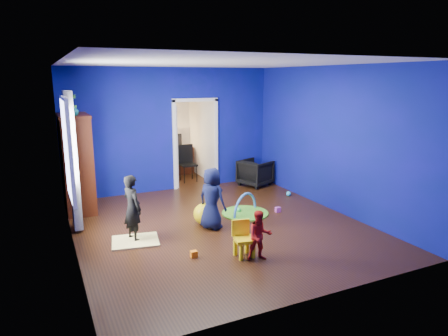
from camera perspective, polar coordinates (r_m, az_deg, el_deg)
name	(u,v)px	position (r m, az deg, el deg)	size (l,w,h in m)	color
floor	(220,226)	(7.41, -0.64, -8.24)	(5.00, 5.50, 0.01)	black
ceiling	(219,63)	(6.92, -0.70, 14.78)	(5.00, 5.50, 0.01)	white
wall_back	(171,130)	(9.57, -7.52, 5.41)	(5.00, 0.02, 2.90)	navy
wall_front	(318,185)	(4.71, 13.28, -2.42)	(5.00, 0.02, 2.90)	navy
wall_left	(68,160)	(6.43, -21.43, 1.05)	(0.02, 5.50, 2.90)	navy
wall_right	(332,139)	(8.36, 15.18, 4.02)	(0.02, 5.50, 2.90)	navy
alcove	(183,132)	(10.60, -5.83, 5.08)	(1.00, 1.75, 2.50)	silver
armchair	(255,173)	(10.06, 4.49, -0.66)	(0.70, 0.72, 0.66)	black
child_black	(132,208)	(6.78, -12.96, -5.58)	(0.41, 0.27, 1.12)	black
child_navy	(212,199)	(7.12, -1.75, -4.39)	(0.54, 0.35, 1.11)	#10153D
toddler_red	(260,236)	(5.99, 5.12, -9.61)	(0.37, 0.29, 0.76)	#B11A12
vase	(74,110)	(8.10, -20.69, 7.70)	(0.18, 0.18, 0.19)	#0D686F
potted_plant	(71,103)	(8.61, -21.03, 8.60)	(0.22, 0.22, 0.39)	#3A8E33
tv_armoire	(77,163)	(8.55, -20.29, 0.65)	(0.58, 1.14, 1.96)	#3D100A
crt_tv	(79,161)	(8.54, -20.05, 0.94)	(0.46, 0.70, 0.54)	silver
yellow_blanket	(135,241)	(6.87, -12.55, -10.15)	(0.75, 0.60, 0.03)	#F2E07A
hopper_ball	(204,214)	(7.43, -2.86, -6.56)	(0.40, 0.40, 0.40)	yellow
kid_chair	(244,241)	(6.13, 2.92, -10.35)	(0.28, 0.28, 0.50)	yellow
play_mat	(245,213)	(8.04, 3.04, -6.45)	(0.93, 0.93, 0.02)	#4EA826
toy_arch	(245,213)	(8.04, 3.04, -6.39)	(0.83, 0.83, 0.05)	#3F8CD8
window_left	(66,150)	(6.75, -21.58, 2.44)	(0.03, 0.95, 1.55)	white
curtain	(73,161)	(7.35, -20.80, 0.90)	(0.14, 0.42, 2.40)	slate
doorway	(195,145)	(9.82, -4.11, 3.32)	(1.16, 0.10, 2.10)	white
study_desk	(177,160)	(11.34, -6.80, 1.07)	(0.88, 0.44, 0.75)	#3D140A
desk_monitor	(175,140)	(11.35, -7.06, 4.03)	(0.40, 0.05, 0.32)	black
desk_lamp	(166,141)	(11.22, -8.33, 3.78)	(0.14, 0.14, 0.14)	#FFD88C
folding_chair	(188,164)	(10.44, -5.14, 0.57)	(0.40, 0.40, 0.92)	black
book_shelf	(174,101)	(11.23, -7.20, 9.42)	(0.88, 0.24, 0.04)	white
toy_0	(289,194)	(9.31, 9.21, -3.62)	(0.11, 0.11, 0.11)	#29B2E9
toy_1	(194,254)	(6.19, -4.33, -12.17)	(0.10, 0.08, 0.10)	orange
toy_2	(239,210)	(8.10, 2.09, -5.98)	(0.11, 0.11, 0.11)	green
toy_3	(278,210)	(8.19, 7.69, -5.91)	(0.10, 0.08, 0.10)	#C148B6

